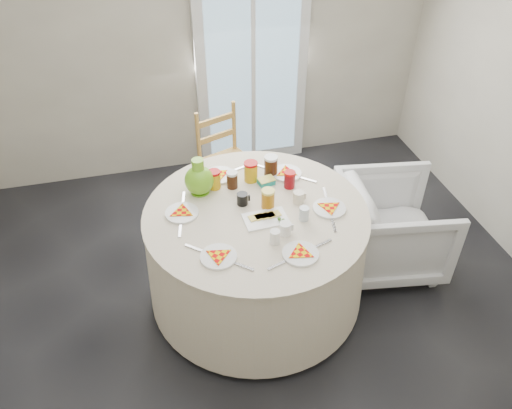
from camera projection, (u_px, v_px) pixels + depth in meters
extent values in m
plane|color=black|center=(264.00, 316.00, 3.41)|extent=(4.00, 4.00, 0.00)
cube|color=#BCB5A3|center=(204.00, 28.00, 4.12)|extent=(4.00, 0.02, 2.60)
cube|color=silver|center=(252.00, 55.00, 4.32)|extent=(1.00, 0.08, 2.10)
cylinder|color=beige|center=(256.00, 254.00, 3.34)|extent=(1.45, 1.45, 0.74)
imported|color=silver|center=(392.00, 221.00, 3.59)|extent=(0.78, 0.82, 0.75)
cube|color=teal|center=(266.00, 179.00, 3.32)|extent=(0.12, 0.10, 0.04)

